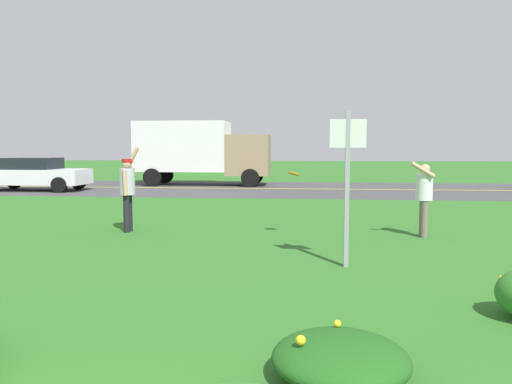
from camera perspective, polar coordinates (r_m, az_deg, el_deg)
ground_plane at (r=12.13m, az=-2.22°, el=-3.80°), size 120.00×120.00×0.00m
highway_strip at (r=22.73m, az=1.47°, el=0.39°), size 120.00×8.89×0.01m
highway_center_stripe at (r=22.73m, az=1.47°, el=0.40°), size 120.00×0.16×0.00m
daylily_clump_front_center at (r=4.27m, az=9.75°, el=-18.47°), size 1.13×1.11×0.41m
sign_post_near_path at (r=7.82m, az=10.52°, el=2.18°), size 0.56×0.10×2.45m
person_thrower_red_cap_gray_shirt at (r=11.36m, az=-14.65°, el=0.55°), size 0.39×0.48×1.91m
person_catcher_white_shirt at (r=10.94m, az=18.86°, el=-0.18°), size 0.51×0.48×1.61m
frisbee_orange at (r=10.38m, az=4.43°, el=2.11°), size 0.27×0.26×0.13m
car_white_center_left at (r=23.78m, az=-24.23°, el=1.93°), size 4.50×2.00×1.45m
box_truck_tan at (r=25.15m, az=-6.43°, el=4.92°), size 6.70×2.46×3.20m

